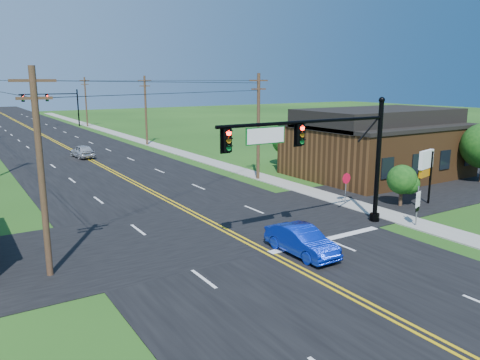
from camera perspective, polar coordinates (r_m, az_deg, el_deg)
ground at (r=18.63m, az=16.23°, el=-15.29°), size 260.00×260.00×0.00m
road_main at (r=62.59m, az=-20.31°, el=3.60°), size 16.00×220.00×0.04m
road_cross at (r=27.35m, az=-2.92°, el=-5.82°), size 70.00×10.00×0.04m
sidewalk at (r=56.40m, az=-7.62°, el=3.41°), size 2.00×160.00×0.08m
signal_mast_main at (r=25.58m, az=9.96°, el=3.65°), size 11.30×0.60×7.48m
signal_mast_far at (r=92.40m, az=-21.83°, el=8.81°), size 10.98×0.60×7.48m
brick_building at (r=43.94m, az=16.31°, el=3.65°), size 14.20×11.20×4.70m
utility_pole_left_a at (r=21.28m, az=-23.11°, el=1.10°), size 1.80×0.28×9.00m
utility_pole_right_a at (r=39.88m, az=2.25°, el=6.74°), size 1.80×0.28×9.00m
utility_pole_right_b at (r=62.99m, az=-11.42°, el=8.46°), size 1.80×0.28×9.00m
utility_pole_right_c at (r=91.60m, az=-18.28°, el=9.15°), size 1.80×0.28×9.00m
tree_right_back at (r=46.97m, az=5.71°, el=4.89°), size 3.00×3.00×4.10m
shrub_corner at (r=33.36m, az=19.14°, el=0.04°), size 2.00×2.00×2.86m
blue_car at (r=23.26m, az=7.50°, el=-7.41°), size 1.52×4.27×1.40m
distant_car at (r=54.54m, az=-18.66°, el=3.31°), size 2.03×4.34×1.44m
route_sign at (r=29.09m, az=20.84°, el=-2.66°), size 0.59×0.20×2.43m
stop_sign at (r=33.03m, az=12.82°, el=-0.19°), size 0.78×0.10×2.18m
pylon_sign at (r=34.05m, az=21.70°, el=1.67°), size 1.85×0.72×3.80m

